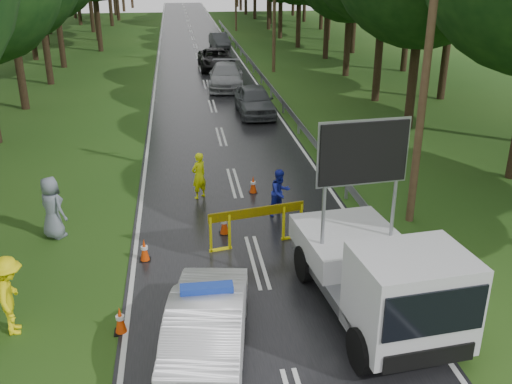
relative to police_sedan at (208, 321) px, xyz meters
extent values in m
plane|color=#1E4614|center=(1.55, 3.63, -0.72)|extent=(160.00, 160.00, 0.00)
cube|color=black|center=(1.55, 33.63, -0.71)|extent=(7.00, 140.00, 0.02)
cylinder|color=gray|center=(5.25, 3.63, -0.37)|extent=(0.12, 0.12, 0.70)
cube|color=gray|center=(5.25, 33.63, -0.17)|extent=(0.05, 60.00, 0.30)
cylinder|color=#4A3322|center=(6.75, 5.63, 4.28)|extent=(0.24, 0.24, 10.00)
cylinder|color=#4A3322|center=(6.75, 31.63, 4.28)|extent=(0.24, 0.24, 10.00)
imported|color=silver|center=(0.00, 0.00, 0.00)|extent=(2.18, 4.56, 1.44)
cube|color=#1938A5|center=(0.00, 0.00, 0.79)|extent=(1.11, 0.46, 0.14)
cube|color=gray|center=(3.85, 1.30, -0.10)|extent=(2.72, 4.94, 0.28)
cube|color=silver|center=(3.74, 2.42, 0.35)|extent=(2.63, 2.93, 0.62)
cube|color=silver|center=(4.06, -0.72, 0.69)|extent=(2.43, 2.02, 1.92)
cube|color=black|center=(4.15, -1.65, 0.91)|extent=(2.08, 0.26, 0.96)
cube|color=black|center=(3.78, 1.97, 2.89)|extent=(2.15, 0.35, 1.47)
cylinder|color=black|center=(3.01, -1.06, -0.25)|extent=(0.41, 0.97, 0.95)
cylinder|color=black|center=(5.15, -0.84, -0.25)|extent=(0.41, 0.97, 0.95)
cylinder|color=black|center=(2.65, 2.53, -0.25)|extent=(0.41, 0.97, 0.95)
cylinder|color=black|center=(4.78, 2.75, -0.25)|extent=(0.41, 0.97, 0.95)
cube|color=#FFEF0D|center=(0.33, 4.36, -0.17)|extent=(0.08, 0.08, 1.11)
cube|color=#FFEF0D|center=(0.88, 4.47, -0.17)|extent=(0.08, 0.08, 1.11)
cube|color=#FFEF0D|center=(2.50, 4.80, -0.17)|extent=(0.08, 0.08, 1.11)
cube|color=#FFEF0D|center=(3.04, 4.91, -0.17)|extent=(0.08, 0.08, 1.11)
cube|color=#F2CC00|center=(1.69, 4.63, 0.33)|extent=(2.83, 0.63, 0.28)
imported|color=#F0FF0D|center=(0.20, 8.40, 0.10)|extent=(0.72, 0.68, 1.65)
imported|color=#1924A6|center=(2.73, 6.63, 0.05)|extent=(0.95, 0.88, 1.55)
imported|color=#FFEC0D|center=(-4.23, 1.26, 0.20)|extent=(0.89, 1.30, 1.85)
imported|color=slate|center=(-4.21, 5.99, 0.23)|extent=(1.10, 1.07, 1.90)
imported|color=#474A4F|center=(3.65, 19.46, 0.05)|extent=(1.91, 4.56, 1.54)
imported|color=gray|center=(2.77, 26.44, 0.04)|extent=(2.66, 5.48, 1.54)
imported|color=black|center=(2.63, 33.32, 0.02)|extent=(2.60, 5.42, 1.49)
imported|color=#383B3F|center=(3.78, 44.49, -0.05)|extent=(1.84, 4.19, 1.34)
cube|color=black|center=(-1.90, 0.88, -0.71)|extent=(0.31, 0.31, 0.03)
cone|color=#E63E07|center=(-1.90, 0.88, -0.38)|extent=(0.26, 0.26, 0.65)
cube|color=black|center=(0.81, 5.47, -0.71)|extent=(0.32, 0.32, 0.03)
cone|color=#E63E07|center=(0.81, 5.47, -0.37)|extent=(0.27, 0.27, 0.67)
cube|color=black|center=(2.11, 8.58, -0.71)|extent=(0.31, 0.31, 0.03)
cone|color=#E63E07|center=(2.11, 8.58, -0.39)|extent=(0.25, 0.25, 0.63)
cube|color=black|center=(-1.51, 4.13, -0.71)|extent=(0.31, 0.31, 0.03)
cone|color=#E63E07|center=(-1.51, 4.13, -0.38)|extent=(0.26, 0.26, 0.65)
cube|color=black|center=(4.32, 5.13, -0.71)|extent=(0.31, 0.31, 0.03)
cone|color=#E63E07|center=(4.32, 5.13, -0.39)|extent=(0.26, 0.26, 0.64)
camera|label=1|loc=(-0.39, -10.02, 7.02)|focal=40.00mm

